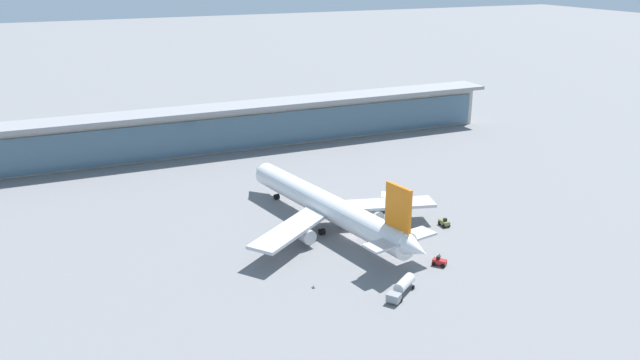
{
  "coord_description": "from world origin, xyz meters",
  "views": [
    {
      "loc": [
        -60.35,
        -119.48,
        60.55
      ],
      "look_at": [
        0.0,
        17.52,
        8.21
      ],
      "focal_mm": 35.59,
      "sensor_mm": 36.0,
      "label": 1
    }
  ],
  "objects": [
    {
      "name": "ground_plane",
      "position": [
        0.0,
        0.0,
        0.0
      ],
      "size": [
        1200.0,
        1200.0,
        0.0
      ],
      "primitive_type": "plane",
      "color": "slate"
    },
    {
      "name": "airliner_on_stand",
      "position": [
        -2.7,
        6.0,
        5.62
      ],
      "size": [
        50.62,
        66.68,
        17.86
      ],
      "color": "white",
      "rests_on": "ground"
    },
    {
      "name": "service_truck_near_nose_olive",
      "position": [
        23.29,
        -3.51,
        0.87
      ],
      "size": [
        1.71,
        2.86,
        2.05
      ],
      "color": "olive",
      "rests_on": "ground"
    },
    {
      "name": "service_truck_under_wing_red",
      "position": [
        10.47,
        -20.55,
        0.87
      ],
      "size": [
        3.14,
        3.29,
        2.05
      ],
      "color": "#B21E1E",
      "rests_on": "ground"
    },
    {
      "name": "service_truck_mid_apron_grey",
      "position": [
        -2.97,
        -27.93,
        1.71
      ],
      "size": [
        8.31,
        6.82,
        2.95
      ],
      "color": "gray",
      "rests_on": "ground"
    },
    {
      "name": "service_truck_by_tail_yellow",
      "position": [
        7.25,
        -0.63,
        0.81
      ],
      "size": [
        6.83,
        2.04,
        2.7
      ],
      "color": "yellow",
      "rests_on": "ground"
    },
    {
      "name": "service_truck_on_taxiway_blue",
      "position": [
        16.57,
        13.05,
        1.69
      ],
      "size": [
        5.65,
        7.47,
        3.1
      ],
      "color": "#234C9E",
      "rests_on": "ground"
    },
    {
      "name": "terminal_building",
      "position": [
        0.0,
        80.04,
        7.87
      ],
      "size": [
        183.6,
        12.8,
        15.2
      ],
      "color": "#B2ADA3",
      "rests_on": "ground"
    },
    {
      "name": "safety_cone_alpha",
      "position": [
        -17.41,
        -18.79,
        0.32
      ],
      "size": [
        0.62,
        0.62,
        0.7
      ],
      "color": "orange",
      "rests_on": "ground"
    },
    {
      "name": "safety_cone_bravo",
      "position": [
        13.03,
        -16.83,
        0.32
      ],
      "size": [
        0.62,
        0.62,
        0.7
      ],
      "color": "orange",
      "rests_on": "ground"
    }
  ]
}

